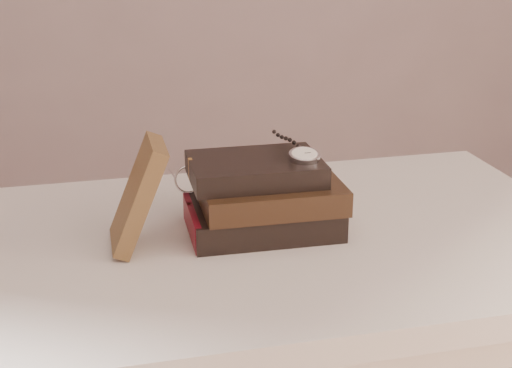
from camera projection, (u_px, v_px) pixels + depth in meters
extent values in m
cube|color=beige|center=(264.00, 246.00, 1.12)|extent=(1.00, 0.60, 0.04)
cube|color=white|center=(264.00, 281.00, 1.14)|extent=(0.88, 0.49, 0.08)
cylinder|color=white|center=(438.00, 335.00, 1.58)|extent=(0.05, 0.05, 0.71)
cube|color=black|center=(262.00, 217.00, 1.12)|extent=(0.23, 0.16, 0.04)
cube|color=#F0E3C4|center=(264.00, 217.00, 1.12)|extent=(0.22, 0.15, 0.03)
cube|color=gold|center=(189.00, 217.00, 1.12)|extent=(0.01, 0.01, 0.04)
cube|color=maroon|center=(192.00, 223.00, 1.10)|extent=(0.01, 0.14, 0.04)
cube|color=black|center=(271.00, 194.00, 1.10)|extent=(0.21, 0.15, 0.04)
cube|color=#F0E3C4|center=(273.00, 194.00, 1.10)|extent=(0.21, 0.14, 0.03)
cube|color=gold|center=(201.00, 194.00, 1.10)|extent=(0.01, 0.01, 0.04)
cube|color=black|center=(255.00, 169.00, 1.10)|extent=(0.20, 0.14, 0.03)
cube|color=#F0E3C4|center=(257.00, 169.00, 1.10)|extent=(0.19, 0.13, 0.03)
cube|color=gold|center=(190.00, 169.00, 1.10)|extent=(0.01, 0.01, 0.03)
cube|color=#432E1A|center=(138.00, 195.00, 1.04)|extent=(0.09, 0.10, 0.16)
cylinder|color=silver|center=(305.00, 156.00, 1.09)|extent=(0.05, 0.05, 0.02)
cylinder|color=white|center=(305.00, 154.00, 1.08)|extent=(0.04, 0.04, 0.01)
torus|color=silver|center=(305.00, 154.00, 1.08)|extent=(0.04, 0.04, 0.01)
cylinder|color=silver|center=(300.00, 151.00, 1.11)|extent=(0.01, 0.01, 0.01)
cube|color=black|center=(304.00, 152.00, 1.09)|extent=(0.00, 0.01, 0.00)
cube|color=black|center=(308.00, 153.00, 1.09)|extent=(0.01, 0.00, 0.00)
sphere|color=black|center=(298.00, 146.00, 1.12)|extent=(0.01, 0.01, 0.01)
sphere|color=black|center=(294.00, 143.00, 1.13)|extent=(0.01, 0.01, 0.01)
sphere|color=black|center=(290.00, 140.00, 1.14)|extent=(0.01, 0.01, 0.01)
sphere|color=black|center=(286.00, 138.00, 1.15)|extent=(0.01, 0.01, 0.01)
sphere|color=black|center=(282.00, 137.00, 1.17)|extent=(0.01, 0.01, 0.01)
sphere|color=black|center=(278.00, 135.00, 1.18)|extent=(0.01, 0.01, 0.01)
sphere|color=black|center=(274.00, 132.00, 1.19)|extent=(0.01, 0.01, 0.01)
torus|color=silver|center=(188.00, 180.00, 1.15)|extent=(0.05, 0.01, 0.04)
torus|color=silver|center=(219.00, 177.00, 1.16)|extent=(0.05, 0.01, 0.04)
cylinder|color=silver|center=(204.00, 177.00, 1.15)|extent=(0.01, 0.00, 0.00)
cylinder|color=silver|center=(172.00, 173.00, 1.19)|extent=(0.01, 0.10, 0.02)
cylinder|color=silver|center=(226.00, 169.00, 1.21)|extent=(0.01, 0.10, 0.02)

